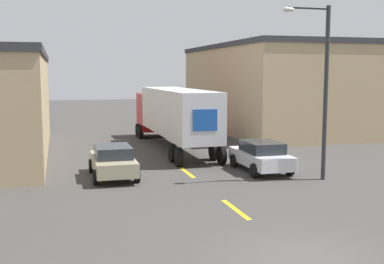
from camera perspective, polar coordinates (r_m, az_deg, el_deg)
ground_plane at (r=13.71m, az=12.71°, el=-14.43°), size 160.00×160.00×0.00m
road_centerline at (r=17.91m, az=5.19°, el=-9.11°), size 0.20×16.39×0.01m
warehouse_right at (r=43.23m, az=10.43°, el=5.22°), size 12.23×19.67×7.38m
semi_truck at (r=31.69m, az=-2.34°, el=2.33°), size 2.81×14.44×3.95m
parked_car_right_mid at (r=24.62m, az=8.19°, el=-2.78°), size 2.08×4.42×1.54m
parked_car_left_far at (r=23.26m, az=-9.35°, el=-3.38°), size 2.08×4.42×1.54m
parked_car_right_far at (r=35.02m, az=0.78°, el=0.20°), size 2.08×4.42×1.54m
street_lamp at (r=22.83m, az=15.04°, el=5.89°), size 2.36×0.32×7.99m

